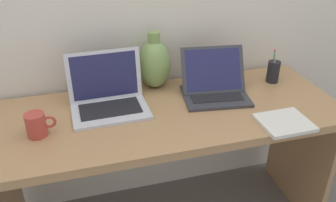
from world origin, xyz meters
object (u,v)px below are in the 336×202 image
laptop_right (214,84)px  green_vase (154,63)px  coffee_mug (37,125)px  notebook_stack (284,123)px  pen_cup (273,71)px  laptop_left (108,94)px

laptop_right → green_vase: green_vase is taller
coffee_mug → laptop_right: bearing=9.6°
notebook_stack → coffee_mug: 1.05m
coffee_mug → pen_cup: pen_cup is taller
notebook_stack → laptop_right: bearing=119.5°
laptop_left → notebook_stack: size_ratio=1.64×
laptop_left → notebook_stack: bearing=-26.7°
laptop_left → pen_cup: (0.88, 0.03, -0.01)m
green_vase → coffee_mug: bearing=-151.8°
coffee_mug → pen_cup: bearing=9.2°
laptop_right → notebook_stack: laptop_right is taller
laptop_left → pen_cup: size_ratio=1.90×
pen_cup → coffee_mug: bearing=-170.8°
green_vase → notebook_stack: green_vase is taller
coffee_mug → laptop_left: bearing=27.3°
laptop_right → notebook_stack: (0.19, -0.34, -0.05)m
laptop_left → coffee_mug: bearing=-152.7°
laptop_left → pen_cup: laptop_left is taller
laptop_left → green_vase: size_ratio=1.20×
laptop_right → green_vase: size_ratio=1.17×
notebook_stack → coffee_mug: (-1.03, 0.20, 0.04)m
laptop_left → green_vase: 0.31m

